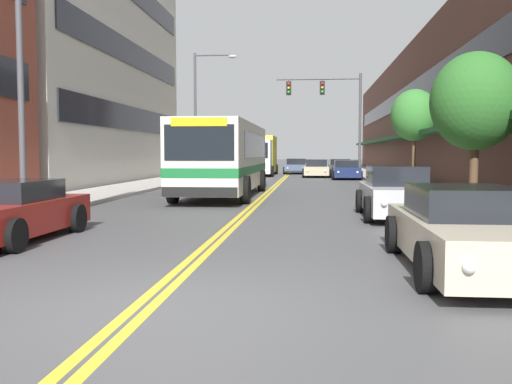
{
  "coord_description": "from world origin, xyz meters",
  "views": [
    {
      "loc": [
        1.94,
        -6.39,
        1.79
      ],
      "look_at": [
        -1.17,
        25.63,
        -0.41
      ],
      "focal_mm": 40.0,
      "sensor_mm": 36.0,
      "label": 1
    }
  ],
  "objects_px": {
    "city_bus": "(225,156)",
    "car_red_parked_left_mid": "(4,212)",
    "car_black_parked_left_near": "(203,173)",
    "car_dark_grey_parked_right_far": "(340,167)",
    "traffic_signal_mast": "(332,105)",
    "street_lamp_left_near": "(31,31)",
    "car_champagne_parked_right_foreground": "(466,231)",
    "street_tree_right_mid": "(475,102)",
    "box_truck": "(260,155)",
    "car_slate_blue_moving_third": "(296,167)",
    "car_white_moving_second": "(305,165)",
    "car_beige_moving_lead": "(316,169)",
    "street_lamp_left_far": "(201,105)",
    "car_navy_parked_right_mid": "(346,170)",
    "street_tree_right_far": "(414,115)",
    "car_silver_parked_right_end": "(396,194)"
  },
  "relations": [
    {
      "from": "car_dark_grey_parked_right_far",
      "to": "car_red_parked_left_mid",
      "type": "bearing_deg",
      "value": -103.03
    },
    {
      "from": "car_slate_blue_moving_third",
      "to": "car_white_moving_second",
      "type": "bearing_deg",
      "value": 85.79
    },
    {
      "from": "car_champagne_parked_right_foreground",
      "to": "street_tree_right_mid",
      "type": "bearing_deg",
      "value": 74.11
    },
    {
      "from": "traffic_signal_mast",
      "to": "street_lamp_left_near",
      "type": "height_order",
      "value": "street_lamp_left_near"
    },
    {
      "from": "car_silver_parked_right_end",
      "to": "car_slate_blue_moving_third",
      "type": "xyz_separation_m",
      "value": [
        -3.68,
        33.76,
        -0.05
      ]
    },
    {
      "from": "car_black_parked_left_near",
      "to": "street_lamp_left_near",
      "type": "height_order",
      "value": "street_lamp_left_near"
    },
    {
      "from": "car_silver_parked_right_end",
      "to": "street_tree_right_mid",
      "type": "relative_size",
      "value": 0.92
    },
    {
      "from": "city_bus",
      "to": "traffic_signal_mast",
      "type": "relative_size",
      "value": 1.51
    },
    {
      "from": "car_beige_moving_lead",
      "to": "car_slate_blue_moving_third",
      "type": "xyz_separation_m",
      "value": [
        -1.69,
        6.73,
        -0.0
      ]
    },
    {
      "from": "car_red_parked_left_mid",
      "to": "car_dark_grey_parked_right_far",
      "type": "relative_size",
      "value": 1.06
    },
    {
      "from": "car_dark_grey_parked_right_far",
      "to": "car_beige_moving_lead",
      "type": "distance_m",
      "value": 5.82
    },
    {
      "from": "car_red_parked_left_mid",
      "to": "car_white_moving_second",
      "type": "relative_size",
      "value": 1.08
    },
    {
      "from": "car_slate_blue_moving_third",
      "to": "car_beige_moving_lead",
      "type": "bearing_deg",
      "value": -75.89
    },
    {
      "from": "car_dark_grey_parked_right_far",
      "to": "street_tree_right_mid",
      "type": "distance_m",
      "value": 30.47
    },
    {
      "from": "car_navy_parked_right_mid",
      "to": "car_beige_moving_lead",
      "type": "bearing_deg",
      "value": 120.89
    },
    {
      "from": "car_dark_grey_parked_right_far",
      "to": "car_black_parked_left_near",
      "type": "bearing_deg",
      "value": -119.69
    },
    {
      "from": "street_lamp_left_near",
      "to": "traffic_signal_mast",
      "type": "bearing_deg",
      "value": 71.9
    },
    {
      "from": "box_truck",
      "to": "street_tree_right_far",
      "type": "distance_m",
      "value": 16.62
    },
    {
      "from": "car_red_parked_left_mid",
      "to": "box_truck",
      "type": "relative_size",
      "value": 0.59
    },
    {
      "from": "car_champagne_parked_right_foreground",
      "to": "car_dark_grey_parked_right_far",
      "type": "bearing_deg",
      "value": 89.92
    },
    {
      "from": "car_champagne_parked_right_foreground",
      "to": "car_dark_grey_parked_right_far",
      "type": "xyz_separation_m",
      "value": [
        0.06,
        39.62,
        0.0
      ]
    },
    {
      "from": "car_slate_blue_moving_third",
      "to": "street_tree_right_mid",
      "type": "xyz_separation_m",
      "value": [
        6.35,
        -31.52,
        2.77
      ]
    },
    {
      "from": "traffic_signal_mast",
      "to": "street_lamp_left_near",
      "type": "distance_m",
      "value": 26.86
    },
    {
      "from": "street_lamp_left_far",
      "to": "car_beige_moving_lead",
      "type": "bearing_deg",
      "value": 47.28
    },
    {
      "from": "car_red_parked_left_mid",
      "to": "car_slate_blue_moving_third",
      "type": "distance_m",
      "value": 39.09
    },
    {
      "from": "city_bus",
      "to": "box_truck",
      "type": "xyz_separation_m",
      "value": [
        -0.51,
        21.89,
        -0.05
      ]
    },
    {
      "from": "car_dark_grey_parked_right_far",
      "to": "traffic_signal_mast",
      "type": "xyz_separation_m",
      "value": [
        -1.01,
        -9.27,
        4.46
      ]
    },
    {
      "from": "car_dark_grey_parked_right_far",
      "to": "street_lamp_left_near",
      "type": "xyz_separation_m",
      "value": [
        -9.36,
        -34.8,
        4.2
      ]
    },
    {
      "from": "car_beige_moving_lead",
      "to": "car_black_parked_left_near",
      "type": "bearing_deg",
      "value": -124.08
    },
    {
      "from": "car_white_moving_second",
      "to": "car_dark_grey_parked_right_far",
      "type": "bearing_deg",
      "value": -72.68
    },
    {
      "from": "street_tree_right_mid",
      "to": "street_tree_right_far",
      "type": "height_order",
      "value": "street_tree_right_far"
    },
    {
      "from": "car_red_parked_left_mid",
      "to": "car_champagne_parked_right_foreground",
      "type": "distance_m",
      "value": 8.88
    },
    {
      "from": "city_bus",
      "to": "car_red_parked_left_mid",
      "type": "height_order",
      "value": "city_bus"
    },
    {
      "from": "box_truck",
      "to": "traffic_signal_mast",
      "type": "relative_size",
      "value": 1.07
    },
    {
      "from": "car_beige_moving_lead",
      "to": "car_slate_blue_moving_third",
      "type": "distance_m",
      "value": 6.94
    },
    {
      "from": "car_black_parked_left_near",
      "to": "car_dark_grey_parked_right_far",
      "type": "relative_size",
      "value": 1.09
    },
    {
      "from": "car_navy_parked_right_mid",
      "to": "car_beige_moving_lead",
      "type": "relative_size",
      "value": 0.92
    },
    {
      "from": "city_bus",
      "to": "street_lamp_left_far",
      "type": "xyz_separation_m",
      "value": [
        -3.24,
        11.67,
        3.1
      ]
    },
    {
      "from": "car_champagne_parked_right_foreground",
      "to": "street_tree_right_far",
      "type": "bearing_deg",
      "value": 82.02
    },
    {
      "from": "car_black_parked_left_near",
      "to": "street_tree_right_far",
      "type": "height_order",
      "value": "street_tree_right_far"
    },
    {
      "from": "car_white_moving_second",
      "to": "traffic_signal_mast",
      "type": "height_order",
      "value": "traffic_signal_mast"
    },
    {
      "from": "traffic_signal_mast",
      "to": "car_navy_parked_right_mid",
      "type": "bearing_deg",
      "value": 25.59
    },
    {
      "from": "street_tree_right_far",
      "to": "car_navy_parked_right_mid",
      "type": "bearing_deg",
      "value": 113.33
    },
    {
      "from": "box_truck",
      "to": "car_slate_blue_moving_third",
      "type": "bearing_deg",
      "value": 57.25
    },
    {
      "from": "car_white_moving_second",
      "to": "street_lamp_left_near",
      "type": "height_order",
      "value": "street_lamp_left_near"
    },
    {
      "from": "car_champagne_parked_right_foreground",
      "to": "car_beige_moving_lead",
      "type": "distance_m",
      "value": 34.23
    },
    {
      "from": "car_dark_grey_parked_right_far",
      "to": "street_lamp_left_far",
      "type": "height_order",
      "value": "street_lamp_left_far"
    },
    {
      "from": "car_dark_grey_parked_right_far",
      "to": "street_tree_right_mid",
      "type": "relative_size",
      "value": 0.9
    },
    {
      "from": "traffic_signal_mast",
      "to": "city_bus",
      "type": "bearing_deg",
      "value": -107.73
    },
    {
      "from": "car_navy_parked_right_mid",
      "to": "car_dark_grey_parked_right_far",
      "type": "bearing_deg",
      "value": 89.75
    }
  ]
}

